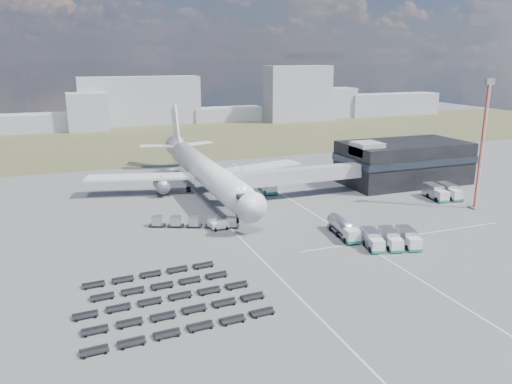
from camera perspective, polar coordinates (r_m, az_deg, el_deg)
name	(u,v)px	position (r m, az deg, el deg)	size (l,w,h in m)	color
ground	(254,239)	(84.95, -0.24, -5.41)	(420.00, 420.00, 0.00)	#565659
grass_strip	(149,140)	(188.91, -12.13, 5.78)	(420.00, 90.00, 0.01)	#4A492C
lane_markings	(298,227)	(91.17, 4.86, -3.99)	(47.12, 110.00, 0.01)	silver
terminal	(403,162)	(126.57, 16.44, 3.36)	(30.40, 16.40, 11.00)	black
jet_bridge	(290,176)	(107.41, 3.87, 1.80)	(30.30, 3.80, 7.05)	#939399
airliner	(203,170)	(113.11, -6.03, 2.56)	(51.59, 64.53, 17.62)	silver
skyline	(127,106)	(225.83, -14.58, 9.49)	(308.69, 26.15, 25.82)	#989BA6
fuel_tanker	(343,228)	(87.04, 9.95, -4.10)	(3.37, 9.36, 2.96)	silver
pushback_tug	(220,226)	(89.62, -4.19, -3.85)	(3.07, 1.72, 1.40)	silver
catering_truck	(268,185)	(113.54, 1.33, 0.78)	(3.50, 7.07, 3.13)	silver
service_trucks_near	(391,239)	(84.06, 15.12, -5.20)	(9.52, 8.06, 2.51)	silver
service_trucks_far	(443,192)	(115.65, 20.56, 0.03)	(6.77, 7.76, 2.83)	silver
uld_row	(194,222)	(91.06, -7.09, -3.38)	(15.59, 8.07, 1.79)	black
baggage_dollies	(166,300)	(65.21, -10.22, -12.03)	(23.87, 19.09, 0.70)	black
floodlight_mast	(482,145)	(108.40, 24.43, 4.87)	(2.46, 2.00, 25.91)	red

